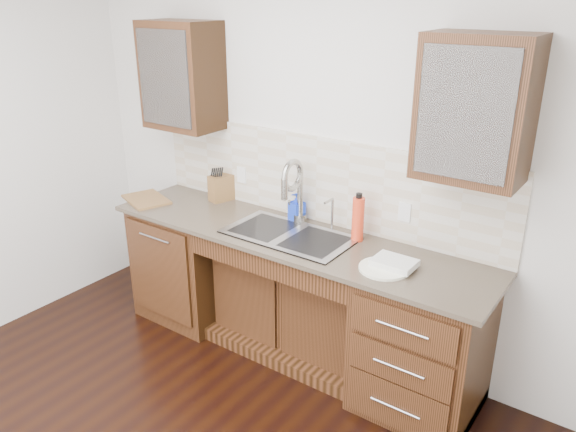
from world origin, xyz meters
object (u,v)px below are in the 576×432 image
Objects in this scene: soap_bottle at (297,207)px; water_bottle at (358,219)px; knife_block at (221,188)px; cutting_board at (146,199)px; plate at (384,268)px.

water_bottle is at bearing 9.44° from soap_bottle.
cutting_board is (-0.46, -0.34, -0.09)m from knife_block.
soap_bottle is 0.89m from plate.
cutting_board is (-1.66, -0.28, -0.13)m from water_bottle.
soap_bottle is 0.50m from water_bottle.
knife_block is at bearing 36.09° from cutting_board.
water_bottle is 0.44m from plate.
plate is (0.32, -0.27, -0.14)m from water_bottle.
knife_block is at bearing 167.74° from plate.
water_bottle is at bearing 9.52° from cutting_board.
soap_bottle is at bearing 15.55° from knife_block.
soap_bottle is 0.54× the size of cutting_board.
soap_bottle reaches higher than cutting_board.
water_bottle is 1.69m from cutting_board.
plate and cutting_board have the same top height.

